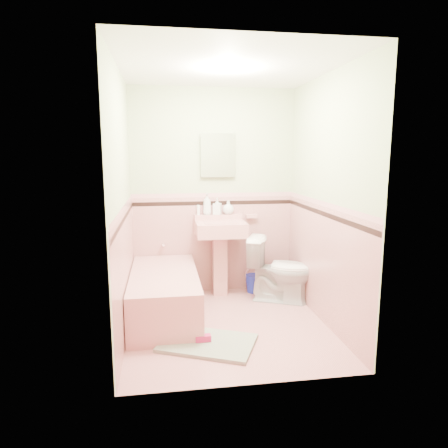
{
  "coord_description": "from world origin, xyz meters",
  "views": [
    {
      "loc": [
        -0.63,
        -3.82,
        1.71
      ],
      "look_at": [
        0.0,
        0.25,
        1.0
      ],
      "focal_mm": 32.37,
      "sensor_mm": 36.0,
      "label": 1
    }
  ],
  "objects": [
    {
      "name": "wall_right",
      "position": [
        1.0,
        0.0,
        1.25
      ],
      "size": [
        0.0,
        2.5,
        2.5
      ],
      "primitive_type": "plane",
      "rotation": [
        1.57,
        0.0,
        -1.57
      ],
      "color": "beige",
      "rests_on": "ground"
    },
    {
      "name": "accent_right",
      "position": [
        0.98,
        0.0,
        1.12
      ],
      "size": [
        0.0,
        2.2,
        2.2
      ],
      "primitive_type": "plane",
      "rotation": [
        1.57,
        0.0,
        -1.57
      ],
      "color": "black",
      "rests_on": "ground"
    },
    {
      "name": "accent_front",
      "position": [
        0.0,
        -1.08,
        1.12
      ],
      "size": [
        2.0,
        0.0,
        2.0
      ],
      "primitive_type": "plane",
      "rotation": [
        -1.57,
        0.0,
        0.0
      ],
      "color": "black",
      "rests_on": "ground"
    },
    {
      "name": "soap_bottle_right",
      "position": [
        0.17,
        1.04,
        1.07
      ],
      "size": [
        0.17,
        0.17,
        0.17
      ],
      "primitive_type": "imported",
      "rotation": [
        0.0,
        0.0,
        0.4
      ],
      "color": "#B2B2B2",
      "rests_on": "sink"
    },
    {
      "name": "cap_back",
      "position": [
        0.0,
        1.08,
        1.22
      ],
      "size": [
        2.0,
        0.0,
        2.0
      ],
      "primitive_type": "plane",
      "rotation": [
        1.57,
        0.0,
        0.0
      ],
      "color": "#CF8F92",
      "rests_on": "ground"
    },
    {
      "name": "tube",
      "position": [
        -0.2,
        1.04,
        1.04
      ],
      "size": [
        0.04,
        0.04,
        0.12
      ],
      "primitive_type": "cylinder",
      "rotation": [
        0.0,
        0.0,
        0.09
      ],
      "color": "white",
      "rests_on": "sink"
    },
    {
      "name": "accent_left",
      "position": [
        -0.98,
        0.0,
        1.12
      ],
      "size": [
        0.0,
        2.2,
        2.2
      ],
      "primitive_type": "plane",
      "rotation": [
        1.57,
        0.0,
        1.57
      ],
      "color": "black",
      "rests_on": "ground"
    },
    {
      "name": "bathtub",
      "position": [
        -0.63,
        0.33,
        0.23
      ],
      "size": [
        0.7,
        1.5,
        0.45
      ],
      "primitive_type": "cube",
      "color": "tan",
      "rests_on": "floor"
    },
    {
      "name": "toilet",
      "position": [
        0.72,
        0.6,
        0.38
      ],
      "size": [
        0.85,
        0.69,
        0.76
      ],
      "primitive_type": "imported",
      "rotation": [
        0.0,
        0.0,
        1.16
      ],
      "color": "white",
      "rests_on": "floor"
    },
    {
      "name": "tub_faucet",
      "position": [
        -0.63,
        1.05,
        0.63
      ],
      "size": [
        0.04,
        0.12,
        0.04
      ],
      "primitive_type": "cylinder",
      "rotation": [
        1.57,
        0.0,
        0.0
      ],
      "color": "silver",
      "rests_on": "wall_back"
    },
    {
      "name": "cap_right",
      "position": [
        0.98,
        0.0,
        1.22
      ],
      "size": [
        0.0,
        2.2,
        2.2
      ],
      "primitive_type": "plane",
      "rotation": [
        1.57,
        0.0,
        -1.57
      ],
      "color": "#CF8F92",
      "rests_on": "ground"
    },
    {
      "name": "bucket",
      "position": [
        0.49,
        0.94,
        0.11
      ],
      "size": [
        0.25,
        0.25,
        0.22
      ],
      "primitive_type": null,
      "rotation": [
        0.0,
        0.0,
        -0.17
      ],
      "color": "#1927AD",
      "rests_on": "floor"
    },
    {
      "name": "wainscot_back",
      "position": [
        0.0,
        1.09,
        0.6
      ],
      "size": [
        2.0,
        0.0,
        2.0
      ],
      "primitive_type": "plane",
      "rotation": [
        1.57,
        0.0,
        0.0
      ],
      "color": "#D28F8D",
      "rests_on": "ground"
    },
    {
      "name": "floor",
      "position": [
        0.0,
        0.0,
        0.0
      ],
      "size": [
        2.2,
        2.2,
        0.0
      ],
      "primitive_type": "plane",
      "color": "#CF8988",
      "rests_on": "ground"
    },
    {
      "name": "wainscot_right",
      "position": [
        0.99,
        0.0,
        0.6
      ],
      "size": [
        0.0,
        2.2,
        2.2
      ],
      "primitive_type": "plane",
      "rotation": [
        1.57,
        0.0,
        -1.57
      ],
      "color": "#D28F8D",
      "rests_on": "ground"
    },
    {
      "name": "soap_dish",
      "position": [
        0.47,
        1.06,
        0.95
      ],
      "size": [
        0.13,
        0.08,
        0.04
      ],
      "primitive_type": "cube",
      "color": "tan",
      "rests_on": "wall_back"
    },
    {
      "name": "sink",
      "position": [
        0.05,
        0.86,
        0.46
      ],
      "size": [
        0.59,
        0.48,
        0.92
      ],
      "primitive_type": null,
      "color": "tan",
      "rests_on": "floor"
    },
    {
      "name": "medicine_cabinet",
      "position": [
        0.05,
        1.07,
        1.7
      ],
      "size": [
        0.38,
        0.04,
        0.48
      ],
      "primitive_type": "cube",
      "color": "white",
      "rests_on": "wall_back"
    },
    {
      "name": "cap_front",
      "position": [
        0.0,
        -1.08,
        1.22
      ],
      "size": [
        2.0,
        0.0,
        2.0
      ],
      "primitive_type": "plane",
      "rotation": [
        -1.57,
        0.0,
        0.0
      ],
      "color": "#CF8F92",
      "rests_on": "ground"
    },
    {
      "name": "shoe",
      "position": [
        -0.29,
        -0.39,
        0.06
      ],
      "size": [
        0.14,
        0.07,
        0.06
      ],
      "primitive_type": "cube",
      "rotation": [
        0.0,
        0.0,
        0.04
      ],
      "color": "#BF1E59",
      "rests_on": "bath_mat"
    },
    {
      "name": "bath_mat",
      "position": [
        -0.25,
        -0.41,
        0.02
      ],
      "size": [
        0.98,
        0.84,
        0.03
      ],
      "primitive_type": "cube",
      "rotation": [
        0.0,
        0.0,
        -0.42
      ],
      "color": "gray",
      "rests_on": "floor"
    },
    {
      "name": "cap_left",
      "position": [
        -0.98,
        0.0,
        1.22
      ],
      "size": [
        0.0,
        2.2,
        2.2
      ],
      "primitive_type": "plane",
      "rotation": [
        1.57,
        0.0,
        1.57
      ],
      "color": "#CF8F92",
      "rests_on": "ground"
    },
    {
      "name": "wainscot_left",
      "position": [
        -0.99,
        0.0,
        0.6
      ],
      "size": [
        0.0,
        2.2,
        2.2
      ],
      "primitive_type": "plane",
      "rotation": [
        1.57,
        0.0,
        1.57
      ],
      "color": "#D28F8D",
      "rests_on": "ground"
    },
    {
      "name": "soap_bottle_mid",
      "position": [
        0.04,
        1.04,
        1.09
      ],
      "size": [
        0.12,
        0.12,
        0.2
      ],
      "primitive_type": "imported",
      "rotation": [
        0.0,
        0.0,
        -0.37
      ],
      "color": "#B2B2B2",
      "rests_on": "sink"
    },
    {
      "name": "wall_back",
      "position": [
        0.0,
        1.1,
        1.25
      ],
      "size": [
        2.5,
        0.0,
        2.5
      ],
      "primitive_type": "plane",
      "rotation": [
        1.57,
        0.0,
        0.0
      ],
      "color": "beige",
      "rests_on": "ground"
    },
    {
      "name": "ceiling",
      "position": [
        0.0,
        0.0,
        2.5
      ],
      "size": [
        2.2,
        2.2,
        0.0
      ],
      "primitive_type": "plane",
      "rotation": [
        3.14,
        0.0,
        0.0
      ],
      "color": "white",
      "rests_on": "ground"
    },
    {
      "name": "accent_back",
      "position": [
        0.0,
        1.08,
        1.12
      ],
      "size": [
        2.0,
        0.0,
        2.0
      ],
      "primitive_type": "plane",
      "rotation": [
        1.57,
        0.0,
        0.0
      ],
      "color": "black",
      "rests_on": "ground"
    },
    {
      "name": "wall_front",
      "position": [
        0.0,
        -1.1,
        1.25
      ],
      "size": [
        2.5,
        0.0,
        2.5
      ],
      "primitive_type": "plane",
      "rotation": [
        -1.57,
        0.0,
        0.0
      ],
      "color": "beige",
      "rests_on": "ground"
    },
    {
      "name": "sink_faucet",
      "position": [
        0.05,
        1.0,
        0.95
      ],
      "size": [
        0.02,
        0.02,
        0.1
      ],
      "primitive_type": "cylinder",
      "color": "silver",
      "rests_on": "sink"
    },
    {
      "name": "wall_left",
      "position": [
        -1.0,
        0.0,
        1.25
      ],
      "size": [
        0.0,
        2.5,
        2.5
      ],
      "primitive_type": "plane",
      "rotation": [
        1.57,
        0.0,
        1.57
      ],
      "color": "beige",
      "rests_on": "ground"
    },
    {
      "name": "soap_bottle_left",
      "position": [
        -0.09,
        1.04,
        1.11
      ],
      "size": [
        0.11,
        0.11,
        0.26
      ],
      "primitive_type": "imported",
      "rotation": [
        0.0,
        0.0,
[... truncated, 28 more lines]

